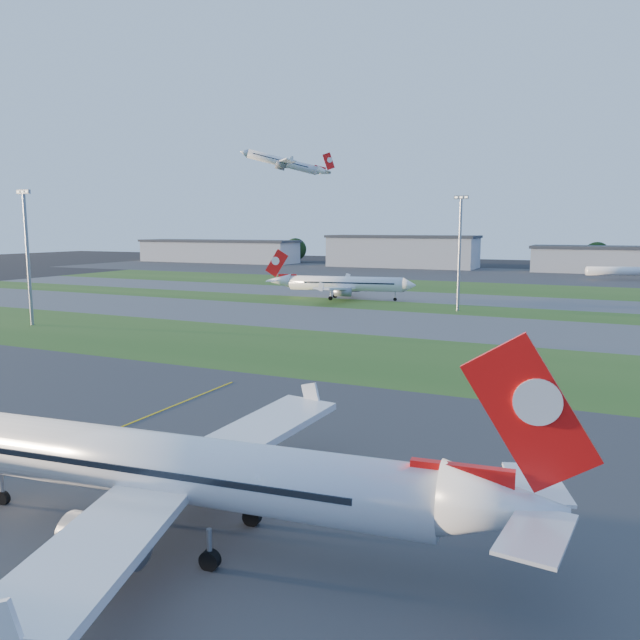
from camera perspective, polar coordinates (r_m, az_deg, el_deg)
The scene contains 20 objects.
grass_strip_a at distance 98.04m, azimuth -3.48°, elevation -2.58°, with size 300.00×34.00×0.01m, color #2B541C.
taxiway_a at distance 127.59m, azimuth 3.60°, elevation -0.01°, with size 300.00×32.00×0.01m, color #515154.
grass_strip_b at distance 150.94m, azimuth 7.08°, elevation 1.25°, with size 300.00×18.00×0.01m, color #2B541C.
taxiway_b at distance 171.86m, azimuth 9.35°, elevation 2.07°, with size 300.00×26.00×0.01m, color #515154.
grass_strip_c at distance 203.68m, azimuth 11.87°, elevation 2.98°, with size 300.00×40.00×0.01m, color #2B541C.
apron_far at distance 262.28m, azimuth 14.89°, elevation 4.06°, with size 400.00×80.00×0.01m, color #333335.
yellow_line at distance 55.58m, azimuth -25.50°, elevation -12.08°, with size 0.25×60.00×0.02m, color gold.
airliner_parked at distance 39.33m, azimuth -12.54°, elevation -13.27°, with size 39.15×33.06×12.23m.
airliner_taxiing at distance 163.82m, azimuth 2.26°, elevation 3.30°, with size 37.03×31.14×11.64m.
airliner_departing at distance 266.56m, azimuth -3.36°, elevation 14.18°, with size 32.09×27.68×11.37m.
mini_jet_near at distance 251.26m, azimuth 26.03°, elevation 4.06°, with size 27.24×12.51×9.48m.
light_mast_west at distance 131.77m, azimuth -25.19°, elevation 5.94°, with size 3.20×0.70×25.80m.
light_mast_centre at distance 143.96m, azimuth 12.66°, elevation 6.68°, with size 3.20×0.70×25.80m.
hangar_far_west at distance 348.21m, azimuth -9.31°, elevation 6.25°, with size 91.80×23.00×12.20m.
hangar_west at distance 301.79m, azimuth 7.50°, elevation 6.26°, with size 71.40×23.00×15.20m.
hangar_east at distance 287.97m, azimuth 26.89°, elevation 4.92°, with size 81.60×23.00×11.20m.
tree_far_west at distance 382.32m, azimuth -13.20°, elevation 6.38°, with size 11.00×11.00×12.00m.
tree_west at distance 340.58m, azimuth -2.27°, elevation 6.48°, with size 12.10×12.10×13.20m.
tree_mid_west at distance 306.01m, azimuth 12.61°, elevation 5.82°, with size 9.90×9.90×10.80m.
tree_mid_east at distance 301.83m, azimuth 23.97°, elevation 5.45°, with size 11.55×11.55×12.60m.
Camera 1 is at (46.01, -32.53, 18.70)m, focal length 35.00 mm.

